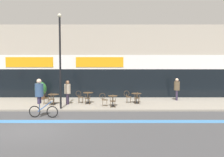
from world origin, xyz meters
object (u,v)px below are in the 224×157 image
Objects in this scene: cafe_chair_0_near at (51,98)px; cafe_chair_1_side at (80,96)px; bistro_table_1 at (88,95)px; pedestrian_far_end at (67,90)px; cafe_chair_2_side at (103,99)px; cafe_chair_3_near at (137,97)px; pedestrian_near_end at (177,87)px; bistro_table_0 at (53,97)px; cafe_chair_0_side at (45,97)px; cafe_chair_3_side at (128,96)px; lamp_post at (60,55)px; cyclist_1 at (40,94)px; bistro_table_3 at (136,96)px; cafe_chair_2_near at (113,100)px; cafe_chair_1_near at (87,97)px; bistro_table_2 at (113,99)px; planter_pot at (40,90)px.

cafe_chair_0_near is 1.00× the size of cafe_chair_1_side.
cafe_chair_1_side is at bearing 179.35° from bistro_table_1.
cafe_chair_2_side is at bearing -0.77° from pedestrian_far_end.
pedestrian_near_end is (3.31, 1.89, 0.52)m from cafe_chair_3_near.
pedestrian_near_end is (6.88, 1.35, 0.47)m from bistro_table_1.
bistro_table_1 is (2.48, 0.41, 0.05)m from bistro_table_0.
cafe_chair_0_side is 6.07m from cafe_chair_3_side.
bistro_table_0 is at bearing -1.35° from cafe_chair_0_near.
pedestrian_far_end is at bearing -164.71° from cafe_chair_3_side.
lamp_post reaches higher than cyclist_1.
bistro_table_3 is at bearing 28.83° from cafe_chair_2_side.
cafe_chair_1_side is 0.53× the size of pedestrian_far_end.
cafe_chair_3_near is 0.15× the size of lamp_post.
bistro_table_1 is 0.63m from cafe_chair_1_side.
cafe_chair_2_near reaches higher than bistro_table_0.
cyclist_1 reaches higher than cafe_chair_3_near.
cafe_chair_1_near is at bearing -153.39° from pedestrian_near_end.
bistro_table_1 is 0.86× the size of cafe_chair_3_near.
cafe_chair_0_side and cafe_chair_1_side have the same top height.
cafe_chair_0_side is at bearing 105.87° from cyclist_1.
lamp_post is at bearing 95.25° from cafe_chair_2_near.
bistro_table_2 is 0.80× the size of cafe_chair_1_side.
cafe_chair_2_side is at bearing 104.51° from cafe_chair_3_near.
bistro_table_3 is 0.83× the size of cafe_chair_2_side.
pedestrian_near_end is at bearing -77.25° from cafe_chair_0_near.
cafe_chair_1_side is at bearing 151.76° from bistro_table_2.
bistro_table_1 is 2.24m from bistro_table_2.
cafe_chair_1_side is 1.00× the size of cafe_chair_3_side.
cafe_chair_1_near and cafe_chair_2_side have the same top height.
pedestrian_far_end is (2.59, -2.41, 0.24)m from planter_pot.
cafe_chair_3_near is 3.85m from pedestrian_near_end.
cafe_chair_2_side is at bearing -6.82° from cafe_chair_0_side.
lamp_post reaches higher than cafe_chair_1_side.
cafe_chair_1_near is (-3.55, -0.71, 0.01)m from bistro_table_3.
planter_pot is at bearing 110.10° from cyclist_1.
bistro_table_3 is 0.34× the size of cyclist_1.
lamp_post is (2.42, -4.08, 2.71)m from planter_pot.
cyclist_1 is (0.13, -3.31, 0.70)m from cafe_chair_0_near.
cafe_chair_1_near is 1.36m from cafe_chair_2_side.
cafe_chair_3_near is (6.05, -0.13, 0.01)m from bistro_table_0.
lamp_post is at bearing -80.70° from pedestrian_far_end.
cafe_chair_3_near is at bearing 3.85° from cafe_chair_0_side.
bistro_table_0 is at bearing -168.11° from cafe_chair_3_side.
cafe_chair_0_near is 3.68m from cafe_chair_2_side.
bistro_table_0 is at bearing -161.96° from cafe_chair_1_side.
cafe_chair_0_side and cafe_chair_3_near have the same top height.
cafe_chair_2_near is 1.00× the size of cafe_chair_2_side.
bistro_table_2 reaches higher than bistro_table_3.
cafe_chair_3_near reaches higher than bistro_table_3.
planter_pot reaches higher than cafe_chair_2_side.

